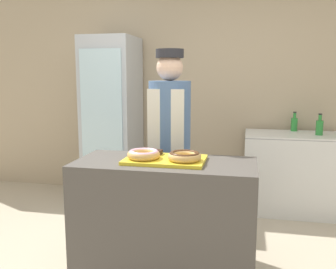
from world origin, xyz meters
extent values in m
cube|color=tan|center=(0.00, 2.13, 1.35)|extent=(8.00, 0.06, 2.70)
cube|color=#4C4742|center=(0.00, 0.00, 0.46)|extent=(1.29, 0.59, 0.93)
cube|color=yellow|center=(0.00, 0.00, 0.94)|extent=(0.57, 0.37, 0.02)
torus|color=tan|center=(-0.15, -0.04, 0.98)|extent=(0.24, 0.24, 0.06)
torus|color=#EFADC6|center=(-0.15, -0.04, 0.99)|extent=(0.21, 0.21, 0.03)
torus|color=tan|center=(0.15, -0.04, 0.98)|extent=(0.24, 0.24, 0.06)
torus|color=#472814|center=(0.15, -0.04, 0.99)|extent=(0.21, 0.21, 0.03)
cube|color=black|center=(-0.10, 0.11, 0.97)|extent=(0.09, 0.09, 0.03)
cube|color=black|center=(0.10, 0.11, 0.97)|extent=(0.09, 0.09, 0.03)
cylinder|color=#4C4C51|center=(-0.10, 0.65, 0.42)|extent=(0.26, 0.26, 0.85)
cylinder|color=#4C6B99|center=(-0.10, 0.65, 1.17)|extent=(0.37, 0.37, 0.64)
cube|color=silver|center=(-0.10, 0.48, 0.75)|extent=(0.31, 0.02, 1.34)
sphere|color=beige|center=(-0.10, 0.65, 1.60)|extent=(0.23, 0.23, 0.23)
cylinder|color=#232328|center=(-0.10, 0.65, 1.72)|extent=(0.24, 0.24, 0.07)
cube|color=#ADB2B7|center=(-1.05, 1.74, 0.99)|extent=(0.59, 0.66, 1.98)
cube|color=silver|center=(-1.05, 1.40, 1.03)|extent=(0.49, 0.02, 1.58)
cube|color=silver|center=(1.09, 1.74, 0.44)|extent=(1.09, 0.62, 0.89)
cube|color=gray|center=(1.09, 1.74, 0.87)|extent=(1.09, 0.62, 0.01)
cylinder|color=#2D8C38|center=(1.10, 1.96, 0.97)|extent=(0.07, 0.07, 0.15)
cylinder|color=#2D8C38|center=(1.10, 1.96, 1.07)|extent=(0.03, 0.03, 0.06)
cylinder|color=black|center=(1.10, 1.96, 1.11)|extent=(0.04, 0.04, 0.01)
cylinder|color=#2D8C38|center=(1.33, 1.72, 0.97)|extent=(0.08, 0.08, 0.16)
cylinder|color=#2D8C38|center=(1.33, 1.72, 1.08)|extent=(0.03, 0.03, 0.06)
cylinder|color=black|center=(1.33, 1.72, 1.12)|extent=(0.04, 0.04, 0.01)
camera|label=1|loc=(0.57, -2.55, 1.54)|focal=40.00mm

